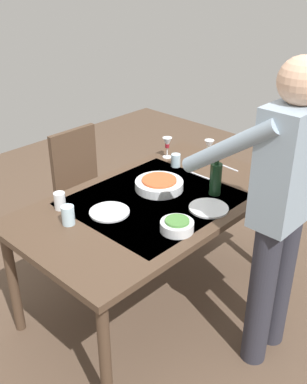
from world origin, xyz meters
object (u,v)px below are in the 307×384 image
Objects in this scene: dining_table at (154,210)px; side_bowl_salad at (177,225)px; wine_glass_right at (167,144)px; water_cup_near_right at (60,201)px; water_cup_far_left at (176,160)px; water_cup_near_left at (68,215)px; person_server at (280,204)px; wine_bottle at (216,178)px; wine_glass_left at (209,146)px; dinner_plate_near at (109,212)px; chair_near at (84,182)px; serving_bowl_pasta at (159,184)px; dinner_plate_far at (209,208)px.

dining_table is 0.38m from side_bowl_salad.
water_cup_near_right is (0.97, 0.05, -0.05)m from wine_glass_right.
water_cup_near_left is at bearing 4.22° from water_cup_far_left.
person_server is (-0.13, 0.74, 0.27)m from dining_table.
wine_bottle is at bearing 156.03° from water_cup_near_left.
wine_glass_left is at bearing 124.02° from wine_glass_right.
water_cup_far_left is 0.39× the size of dinner_plate_near.
wine_glass_left is 1.68× the size of water_cup_far_left.
water_cup_near_left is 0.97m from water_cup_far_left.
person_server is 7.34× the size of dinner_plate_near.
dining_table is 0.72m from wine_glass_left.
dinner_plate_near is (0.60, -0.30, -0.10)m from wine_bottle.
chair_near is 1.15m from wine_bottle.
water_cup_near_right reaches higher than side_bowl_salad.
serving_bowl_pasta reaches higher than dinner_plate_far.
serving_bowl_pasta is (0.57, 0.05, -0.07)m from wine_glass_left.
wine_bottle is at bearing 122.68° from serving_bowl_pasta.
serving_bowl_pasta is at bearing -151.16° from dining_table.
water_cup_near_right is at bearing -56.15° from dinner_plate_near.
chair_near is 6.03× the size of wine_glass_right.
chair_near is 1.26m from side_bowl_salad.
chair_near is at bearing -52.48° from wine_glass_right.
wine_glass_right is (-0.22, -0.59, -0.01)m from wine_bottle.
water_cup_near_right is 1.14× the size of water_cup_far_left.
wine_bottle is 0.51m from wine_glass_left.
person_server is at bearing 71.21° from wine_bottle.
person_server is at bearing 70.47° from wine_glass_right.
person_server is 1.02m from water_cup_far_left.
dining_table is 0.66m from wine_glass_right.
person_server is 1.11m from water_cup_near_left.
dinner_plate_far is (-0.01, 0.38, -0.03)m from serving_bowl_pasta.
dining_table is at bearing 28.84° from serving_bowl_pasta.
chair_near is at bearing -90.26° from dinner_plate_far.
person_server is at bearing 89.66° from dinner_plate_far.
dining_table is 7.28× the size of dinner_plate_near.
water_cup_near_right is at bearing -35.29° from wine_bottle.
wine_bottle reaches higher than wine_glass_left.
water_cup_far_left reaches higher than dinner_plate_near.
side_bowl_salad is at bearing 113.91° from water_cup_near_right.
wine_glass_right is 1.48× the size of water_cup_near_right.
serving_bowl_pasta is (-0.64, 0.08, -0.02)m from water_cup_near_left.
dining_table is at bearing -116.72° from side_bowl_salad.
person_server reaches higher than side_bowl_salad.
dinner_plate_near is at bearing 19.68° from wine_glass_right.
water_cup_near_right reaches higher than dinner_plate_far.
wine_glass_right is 1.39× the size of water_cup_near_left.
dining_table is 0.35m from dinner_plate_far.
water_cup_near_left is 0.47× the size of dinner_plate_near.
wine_glass_left reaches higher than side_bowl_salad.
wine_glass_left is 0.66× the size of dinner_plate_far.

